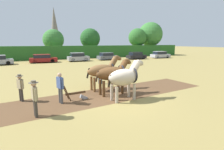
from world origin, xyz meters
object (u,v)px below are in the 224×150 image
at_px(plow, 78,95).
at_px(farmer_at_plow, 60,86).
at_px(tree_center_left, 90,39).
at_px(parked_car_center_right, 107,56).
at_px(tree_center, 137,38).
at_px(parked_car_center_left, 43,59).
at_px(farmer_onlooker_right, 20,86).
at_px(parked_car_center, 78,57).
at_px(church_spire, 55,28).
at_px(tree_left, 53,40).
at_px(parked_car_right, 136,56).
at_px(tree_center_right, 150,34).
at_px(parked_car_far_right, 160,55).
at_px(draft_horse_lead_left, 125,77).
at_px(farmer_beside_team, 100,73).
at_px(draft_horse_trail_left, 103,70).
at_px(farmer_onlooker_left, 35,96).
at_px(draft_horse_lead_right, 113,73).

distance_m(plow, farmer_at_plow, 1.25).
bearing_deg(tree_center_left, parked_car_center_right, -87.20).
height_order(tree_center, parked_car_center_left, tree_center).
bearing_deg(farmer_onlooker_right, parked_car_center, 41.03).
bearing_deg(church_spire, tree_left, -97.42).
bearing_deg(farmer_at_plow, parked_car_right, 32.30).
distance_m(tree_center_right, parked_car_center, 24.84).
bearing_deg(tree_center_right, tree_center, -166.72).
bearing_deg(parked_car_far_right, parked_car_center, 178.25).
relative_size(parked_car_center, parked_car_right, 0.95).
bearing_deg(farmer_onlooker_right, parked_car_far_right, 9.81).
distance_m(draft_horse_lead_left, farmer_beside_team, 4.49).
bearing_deg(parked_car_center_left, tree_center, 18.32).
height_order(church_spire, farmer_beside_team, church_spire).
relative_size(tree_center_right, farmer_beside_team, 5.45).
bearing_deg(tree_left, draft_horse_trail_left, -90.02).
xyz_separation_m(draft_horse_lead_left, farmer_beside_team, (0.12, 4.47, -0.45)).
bearing_deg(parked_car_center_right, farmer_beside_team, -118.92).
bearing_deg(draft_horse_trail_left, farmer_onlooker_left, -151.69).
bearing_deg(tree_center_left, farmer_at_plow, -110.45).
height_order(church_spire, draft_horse_lead_right, church_spire).
bearing_deg(tree_center, parked_car_center_right, -147.54).
height_order(tree_center_left, farmer_onlooker_right, tree_center_left).
xyz_separation_m(tree_left, farmer_onlooker_left, (-4.68, -33.71, -3.00)).
bearing_deg(parked_car_right, draft_horse_lead_right, -128.01).
bearing_deg(tree_left, parked_car_center, -73.21).
height_order(plow, farmer_at_plow, farmer_at_plow).
relative_size(plow, parked_car_center_left, 0.34).
bearing_deg(draft_horse_lead_left, tree_center_left, 69.58).
relative_size(draft_horse_lead_left, parked_car_far_right, 0.61).
relative_size(farmer_onlooker_left, farmer_onlooker_right, 1.07).
relative_size(church_spire, parked_car_center_right, 4.44).
height_order(farmer_at_plow, parked_car_far_right, farmer_at_plow).
bearing_deg(tree_left, parked_car_right, -36.05).
bearing_deg(draft_horse_lead_left, tree_center, 50.01).
xyz_separation_m(plow, parked_car_far_right, (23.80, 21.20, 0.40)).
relative_size(tree_left, parked_car_far_right, 1.48).
xyz_separation_m(church_spire, parked_car_right, (10.52, -46.50, -8.63)).
distance_m(parked_car_center_left, parked_car_far_right, 24.48).
height_order(farmer_onlooker_left, parked_car_right, farmer_onlooker_left).
height_order(tree_center, parked_car_right, tree_center).
relative_size(tree_left, farmer_onlooker_right, 3.95).
bearing_deg(farmer_onlooker_right, farmer_at_plow, -59.75).
xyz_separation_m(draft_horse_lead_left, parked_car_right, (14.86, 22.21, -0.69)).
bearing_deg(tree_center_right, tree_left, 177.08).
height_order(farmer_onlooker_left, parked_car_center_right, farmer_onlooker_left).
bearing_deg(parked_car_center_left, parked_car_center_right, 0.58).
height_order(tree_left, tree_center_left, tree_center_left).
distance_m(tree_left, tree_center_left, 8.53).
height_order(draft_horse_trail_left, farmer_beside_team, draft_horse_trail_left).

